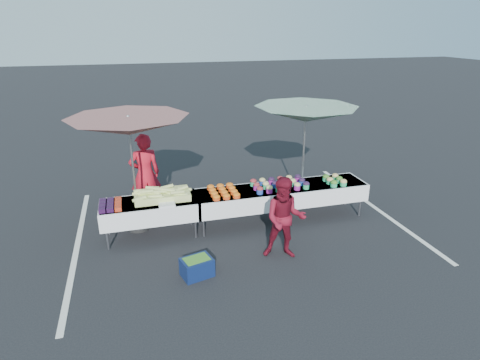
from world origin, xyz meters
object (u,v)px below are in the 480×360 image
object	(u,v)px
table_center	(240,199)
umbrella_right	(306,115)
table_left	(150,209)
customer	(285,219)
umbrella_left	(129,127)
storage_bin	(197,267)
table_right	(320,190)
vendor	(145,174)

from	to	relation	value
table_center	umbrella_right	world-z (taller)	umbrella_right
table_left	customer	xyz separation A→B (m)	(2.22, -1.39, 0.17)
umbrella_left	storage_bin	world-z (taller)	umbrella_left
table_right	table_center	bearing A→B (deg)	180.00
table_center	vendor	distance (m)	2.18
umbrella_left	umbrella_right	xyz separation A→B (m)	(3.71, 0.28, -0.04)
table_left	table_center	xyz separation A→B (m)	(1.80, 0.00, 0.00)
table_right	customer	distance (m)	1.96
umbrella_left	vendor	bearing A→B (deg)	73.10
customer	table_left	bearing A→B (deg)	167.34
umbrella_right	storage_bin	xyz separation A→B (m)	(-2.85, -2.24, -1.92)
umbrella_left	storage_bin	size ratio (longest dim) A/B	4.12
table_left	table_right	distance (m)	3.60
table_center	storage_bin	world-z (taller)	table_center
umbrella_left	umbrella_right	size ratio (longest dim) A/B	0.83
table_right	vendor	xyz separation A→B (m)	(-3.61, 1.17, 0.31)
customer	umbrella_left	xyz separation A→B (m)	(-2.46, 1.79, 1.38)
storage_bin	table_center	bearing A→B (deg)	38.46
customer	storage_bin	world-z (taller)	customer
vendor	umbrella_right	xyz separation A→B (m)	(3.47, -0.50, 1.19)
customer	storage_bin	distance (m)	1.71
customer	umbrella_left	size ratio (longest dim) A/B	0.64
umbrella_left	table_center	bearing A→B (deg)	-11.09
table_right	umbrella_left	world-z (taller)	umbrella_left
table_center	storage_bin	bearing A→B (deg)	-126.89
umbrella_right	table_right	bearing A→B (deg)	-78.92
table_center	table_right	distance (m)	1.80
umbrella_left	storage_bin	xyz separation A→B (m)	(0.86, -1.97, -1.96)
customer	storage_bin	size ratio (longest dim) A/B	2.63
umbrella_right	storage_bin	world-z (taller)	umbrella_right
table_center	vendor	world-z (taller)	vendor
vendor	umbrella_left	size ratio (longest dim) A/B	0.76
table_left	customer	bearing A→B (deg)	-31.95
vendor	table_right	bearing A→B (deg)	155.05
table_left	storage_bin	world-z (taller)	table_left
customer	storage_bin	xyz separation A→B (m)	(-1.60, -0.18, -0.58)
vendor	customer	size ratio (longest dim) A/B	1.19
table_right	vendor	size ratio (longest dim) A/B	1.04
umbrella_right	table_left	bearing A→B (deg)	-168.98
umbrella_left	table_right	bearing A→B (deg)	-5.95
umbrella_right	vendor	bearing A→B (deg)	171.83
vendor	umbrella_left	distance (m)	1.48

